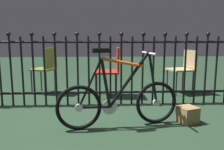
% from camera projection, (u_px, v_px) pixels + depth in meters
% --- Properties ---
extents(ground_plane, '(20.00, 20.00, 0.00)m').
position_uv_depth(ground_plane, '(108.00, 121.00, 2.90)').
color(ground_plane, '#203523').
extents(iron_fence, '(4.30, 0.07, 1.16)m').
position_uv_depth(iron_fence, '(103.00, 67.00, 3.53)').
color(iron_fence, black).
rests_on(iron_fence, ground).
extents(bicycle, '(1.44, 0.41, 0.92)m').
position_uv_depth(bicycle, '(119.00, 100.00, 2.67)').
color(bicycle, black).
rests_on(bicycle, ground).
extents(chair_tan, '(0.50, 0.50, 0.81)m').
position_uv_depth(chair_tan, '(184.00, 67.00, 4.29)').
color(chair_tan, black).
rests_on(chair_tan, ground).
extents(chair_olive, '(0.49, 0.49, 0.86)m').
position_uv_depth(chair_olive, '(46.00, 66.00, 4.25)').
color(chair_olive, black).
rests_on(chair_olive, ground).
extents(chair_red, '(0.45, 0.45, 0.87)m').
position_uv_depth(chair_red, '(111.00, 68.00, 4.03)').
color(chair_red, black).
rests_on(chair_red, ground).
extents(display_crate, '(0.27, 0.27, 0.20)m').
position_uv_depth(display_crate, '(188.00, 115.00, 2.83)').
color(display_crate, olive).
rests_on(display_crate, ground).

